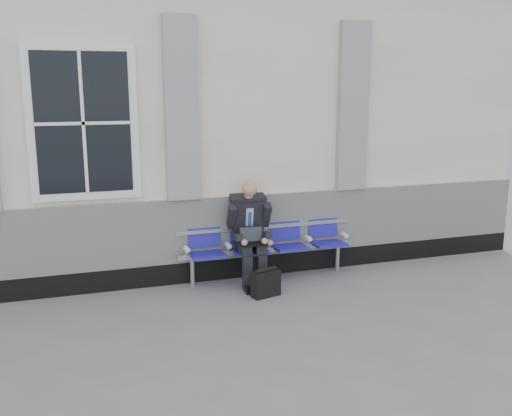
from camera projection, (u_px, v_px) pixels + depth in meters
name	position (u px, v px, depth m)	size (l,w,h in m)	color
ground	(66.00, 342.00, 6.17)	(70.00, 70.00, 0.00)	slate
station_building	(55.00, 117.00, 8.92)	(14.40, 4.40, 4.49)	white
bench	(267.00, 240.00, 8.11)	(2.60, 0.47, 0.91)	#9EA0A3
businessman	(250.00, 229.00, 7.84)	(0.60, 0.81, 1.45)	black
briefcase	(266.00, 283.00, 7.45)	(0.41, 0.25, 0.39)	black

